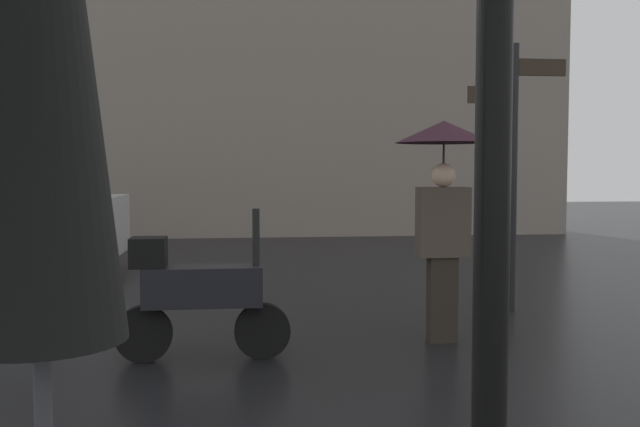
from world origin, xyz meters
The scene contains 3 objects.
pedestrian_with_umbrella centered at (1.26, 3.92, 1.49)m, with size 0.87×0.87×1.98m.
parked_scooter centered at (-0.89, 3.53, 0.56)m, with size 1.41×0.32×1.23m.
street_signpost centered at (2.41, 5.15, 1.76)m, with size 1.08×0.08×2.90m.
Camera 1 is at (-0.57, -2.24, 1.55)m, focal length 39.88 mm.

